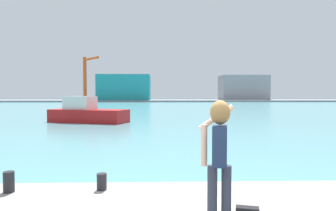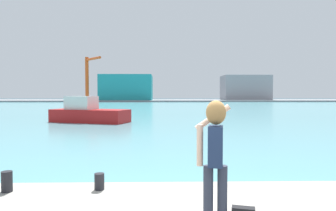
{
  "view_description": "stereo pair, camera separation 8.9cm",
  "coord_description": "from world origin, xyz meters",
  "px_view_note": "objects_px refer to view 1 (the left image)",
  "views": [
    {
      "loc": [
        -0.45,
        -4.25,
        2.28
      ],
      "look_at": [
        -0.11,
        7.76,
        1.83
      ],
      "focal_mm": 32.53,
      "sensor_mm": 36.0,
      "label": 1
    },
    {
      "loc": [
        -0.36,
        -4.25,
        2.28
      ],
      "look_at": [
        -0.11,
        7.76,
        1.83
      ],
      "focal_mm": 32.53,
      "sensor_mm": 36.0,
      "label": 2
    }
  ],
  "objects_px": {
    "warehouse_left": "(125,88)",
    "port_crane": "(86,74)",
    "person_photographer": "(219,148)",
    "harbor_bollard": "(102,182)",
    "warehouse_right": "(243,88)",
    "harbor_bollard_2": "(9,182)",
    "boat_moored": "(87,113)"
  },
  "relations": [
    {
      "from": "harbor_bollard",
      "to": "warehouse_right",
      "type": "distance_m",
      "value": 95.98
    },
    {
      "from": "person_photographer",
      "to": "harbor_bollard",
      "type": "xyz_separation_m",
      "value": [
        -1.94,
        1.55,
        -0.91
      ]
    },
    {
      "from": "port_crane",
      "to": "harbor_bollard_2",
      "type": "bearing_deg",
      "value": -77.58
    },
    {
      "from": "person_photographer",
      "to": "port_crane",
      "type": "height_order",
      "value": "port_crane"
    },
    {
      "from": "person_photographer",
      "to": "boat_moored",
      "type": "height_order",
      "value": "person_photographer"
    },
    {
      "from": "harbor_bollard_2",
      "to": "port_crane",
      "type": "height_order",
      "value": "port_crane"
    },
    {
      "from": "harbor_bollard",
      "to": "warehouse_left",
      "type": "relative_size",
      "value": 0.02
    },
    {
      "from": "warehouse_right",
      "to": "harbor_bollard",
      "type": "bearing_deg",
      "value": -107.05
    },
    {
      "from": "harbor_bollard_2",
      "to": "warehouse_right",
      "type": "bearing_deg",
      "value": 72.0
    },
    {
      "from": "harbor_bollard",
      "to": "boat_moored",
      "type": "relative_size",
      "value": 0.05
    },
    {
      "from": "boat_moored",
      "to": "person_photographer",
      "type": "bearing_deg",
      "value": -52.18
    },
    {
      "from": "person_photographer",
      "to": "harbor_bollard",
      "type": "bearing_deg",
      "value": 63.31
    },
    {
      "from": "warehouse_left",
      "to": "harbor_bollard_2",
      "type": "bearing_deg",
      "value": -84.97
    },
    {
      "from": "person_photographer",
      "to": "warehouse_left",
      "type": "height_order",
      "value": "warehouse_left"
    },
    {
      "from": "person_photographer",
      "to": "port_crane",
      "type": "bearing_deg",
      "value": 26.47
    },
    {
      "from": "warehouse_left",
      "to": "port_crane",
      "type": "relative_size",
      "value": 1.26
    },
    {
      "from": "warehouse_right",
      "to": "harbor_bollard_2",
      "type": "bearing_deg",
      "value": -108.0
    },
    {
      "from": "person_photographer",
      "to": "harbor_bollard",
      "type": "height_order",
      "value": "person_photographer"
    },
    {
      "from": "boat_moored",
      "to": "warehouse_right",
      "type": "bearing_deg",
      "value": 85.41
    },
    {
      "from": "person_photographer",
      "to": "boat_moored",
      "type": "bearing_deg",
      "value": 30.04
    },
    {
      "from": "harbor_bollard_2",
      "to": "port_crane",
      "type": "relative_size",
      "value": 0.03
    },
    {
      "from": "boat_moored",
      "to": "warehouse_right",
      "type": "xyz_separation_m",
      "value": [
        32.86,
        72.85,
        3.59
      ]
    },
    {
      "from": "person_photographer",
      "to": "harbor_bollard_2",
      "type": "height_order",
      "value": "person_photographer"
    },
    {
      "from": "warehouse_right",
      "to": "person_photographer",
      "type": "bearing_deg",
      "value": -105.69
    },
    {
      "from": "person_photographer",
      "to": "warehouse_right",
      "type": "height_order",
      "value": "warehouse_right"
    },
    {
      "from": "warehouse_right",
      "to": "port_crane",
      "type": "height_order",
      "value": "port_crane"
    },
    {
      "from": "harbor_bollard_2",
      "to": "harbor_bollard",
      "type": "bearing_deg",
      "value": 3.1
    },
    {
      "from": "warehouse_left",
      "to": "warehouse_right",
      "type": "bearing_deg",
      "value": 2.06
    },
    {
      "from": "harbor_bollard_2",
      "to": "warehouse_left",
      "type": "xyz_separation_m",
      "value": [
        -7.97,
        90.42,
        3.68
      ]
    },
    {
      "from": "harbor_bollard",
      "to": "warehouse_left",
      "type": "xyz_separation_m",
      "value": [
        -9.67,
        90.33,
        3.72
      ]
    },
    {
      "from": "harbor_bollard",
      "to": "warehouse_right",
      "type": "relative_size",
      "value": 0.02
    },
    {
      "from": "boat_moored",
      "to": "port_crane",
      "type": "xyz_separation_m",
      "value": [
        -15.07,
        63.32,
        7.27
      ]
    }
  ]
}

